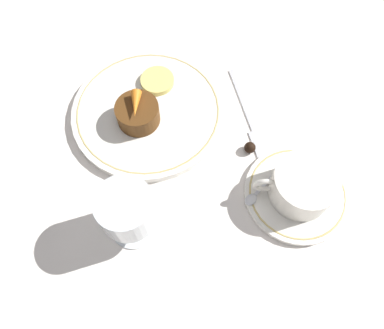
# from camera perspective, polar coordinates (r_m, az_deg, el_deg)

# --- Properties ---
(ground_plane) EXTENTS (3.00, 3.00, 0.00)m
(ground_plane) POSITION_cam_1_polar(r_m,az_deg,el_deg) (0.63, -4.43, 4.78)
(ground_plane) COLOR white
(dinner_plate) EXTENTS (0.26, 0.26, 0.01)m
(dinner_plate) POSITION_cam_1_polar(r_m,az_deg,el_deg) (0.64, -6.69, 8.02)
(dinner_plate) COLOR white
(dinner_plate) RESTS_ON ground_plane
(saucer) EXTENTS (0.16, 0.16, 0.01)m
(saucer) POSITION_cam_1_polar(r_m,az_deg,el_deg) (0.59, 15.67, -4.28)
(saucer) COLOR white
(saucer) RESTS_ON ground_plane
(coffee_cup) EXTENTS (0.12, 0.09, 0.05)m
(coffee_cup) POSITION_cam_1_polar(r_m,az_deg,el_deg) (0.57, 16.55, -3.04)
(coffee_cup) COLOR white
(coffee_cup) RESTS_ON saucer
(spoon) EXTENTS (0.08, 0.08, 0.00)m
(spoon) POSITION_cam_1_polar(r_m,az_deg,el_deg) (0.58, 10.69, -3.40)
(spoon) COLOR silver
(spoon) RESTS_ON saucer
(wine_glass) EXTENTS (0.08, 0.08, 0.11)m
(wine_glass) POSITION_cam_1_polar(r_m,az_deg,el_deg) (0.50, -9.89, -6.98)
(wine_glass) COLOR silver
(wine_glass) RESTS_ON ground_plane
(fork) EXTENTS (0.06, 0.18, 0.01)m
(fork) POSITION_cam_1_polar(r_m,az_deg,el_deg) (0.64, 8.92, 6.57)
(fork) COLOR silver
(fork) RESTS_ON ground_plane
(dessert_cake) EXTENTS (0.07, 0.07, 0.04)m
(dessert_cake) POSITION_cam_1_polar(r_m,az_deg,el_deg) (0.61, -8.26, 7.70)
(dessert_cake) COLOR #563314
(dessert_cake) RESTS_ON dinner_plate
(carrot_garnish) EXTENTS (0.02, 0.05, 0.02)m
(carrot_garnish) POSITION_cam_1_polar(r_m,az_deg,el_deg) (0.59, -8.60, 9.11)
(carrot_garnish) COLOR orange
(carrot_garnish) RESTS_ON dessert_cake
(pineapple_slice) EXTENTS (0.06, 0.06, 0.01)m
(pineapple_slice) POSITION_cam_1_polar(r_m,az_deg,el_deg) (0.67, -5.30, 12.59)
(pineapple_slice) COLOR #EFE075
(pineapple_slice) RESTS_ON dinner_plate
(chocolate_truffle) EXTENTS (0.02, 0.02, 0.02)m
(chocolate_truffle) POSITION_cam_1_polar(r_m,az_deg,el_deg) (0.61, 8.81, 2.57)
(chocolate_truffle) COLOR black
(chocolate_truffle) RESTS_ON ground_plane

